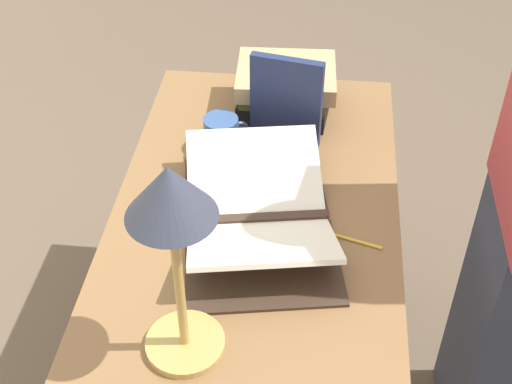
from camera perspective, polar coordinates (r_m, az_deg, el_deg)
reading_desk at (r=1.74m, az=-0.06°, el=-4.39°), size 1.20×0.67×0.73m
open_book at (r=1.61m, az=0.16°, el=-1.66°), size 0.58×0.42×0.10m
book_stack_tall at (r=1.96m, az=2.40°, el=8.27°), size 0.23×0.27×0.13m
book_standing_upright at (r=1.81m, az=2.42°, el=7.28°), size 0.06×0.19×0.24m
reading_lamp at (r=1.16m, az=-6.71°, el=-2.18°), size 0.15×0.15×0.44m
coffee_mug at (r=1.83m, az=-2.76°, el=4.69°), size 0.09×0.11×0.09m
pencil at (r=1.61m, az=7.15°, el=-3.66°), size 0.05×0.16×0.01m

